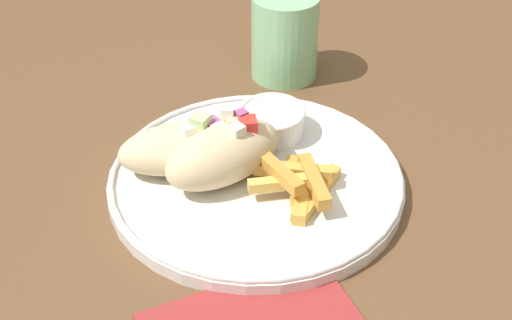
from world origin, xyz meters
name	(u,v)px	position (x,y,z in m)	size (l,w,h in m)	color
table	(235,220)	(0.00, 0.00, 0.63)	(1.12, 1.12, 0.71)	brown
plate	(256,180)	(0.02, -0.04, 0.72)	(0.29, 0.29, 0.02)	white
pita_sandwich_near	(224,153)	(-0.01, -0.04, 0.75)	(0.14, 0.12, 0.07)	beige
pita_sandwich_far	(183,147)	(-0.05, -0.02, 0.75)	(0.13, 0.08, 0.06)	beige
fries_pile	(298,182)	(0.05, -0.07, 0.74)	(0.10, 0.10, 0.03)	gold
sauce_ramekin	(272,120)	(0.04, 0.03, 0.74)	(0.07, 0.07, 0.03)	white
water_glass	(285,40)	(0.08, 0.17, 0.76)	(0.08, 0.08, 0.10)	#8CCC93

